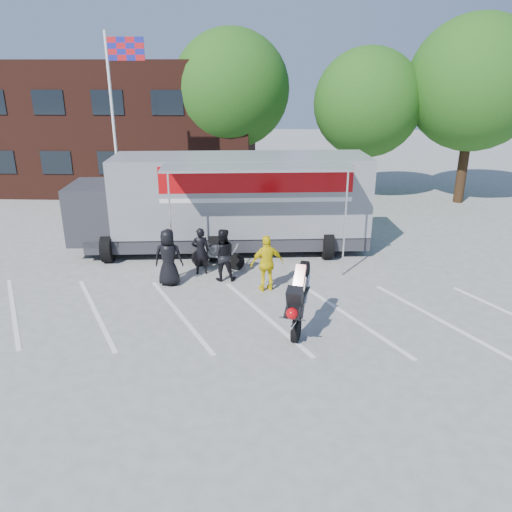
# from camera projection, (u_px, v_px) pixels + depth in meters

# --- Properties ---
(ground) EXTENTS (100.00, 100.00, 0.00)m
(ground) POSITION_uv_depth(u_px,v_px,m) (256.00, 333.00, 13.04)
(ground) COLOR #A3A49E
(ground) RESTS_ON ground
(parking_bay_lines) EXTENTS (18.09, 13.33, 0.01)m
(parking_bay_lines) POSITION_uv_depth(u_px,v_px,m) (257.00, 315.00, 13.98)
(parking_bay_lines) COLOR white
(parking_bay_lines) RESTS_ON ground
(office_building) EXTENTS (18.00, 8.00, 7.00)m
(office_building) POSITION_uv_depth(u_px,v_px,m) (99.00, 125.00, 29.11)
(office_building) COLOR #421E15
(office_building) RESTS_ON ground
(flagpole) EXTENTS (1.61, 0.12, 8.00)m
(flagpole) POSITION_uv_depth(u_px,v_px,m) (118.00, 107.00, 20.92)
(flagpole) COLOR white
(flagpole) RESTS_ON ground
(tree_left) EXTENTS (6.12, 6.12, 8.64)m
(tree_left) POSITION_uv_depth(u_px,v_px,m) (231.00, 89.00, 26.20)
(tree_left) COLOR #382314
(tree_left) RESTS_ON ground
(tree_mid) EXTENTS (5.44, 5.44, 7.68)m
(tree_mid) POSITION_uv_depth(u_px,v_px,m) (368.00, 103.00, 25.19)
(tree_mid) COLOR #382314
(tree_mid) RESTS_ON ground
(tree_right) EXTENTS (6.46, 6.46, 9.12)m
(tree_right) POSITION_uv_depth(u_px,v_px,m) (474.00, 84.00, 24.19)
(tree_right) COLOR #382314
(tree_right) RESTS_ON ground
(transporter_truck) EXTENTS (11.72, 6.41, 3.59)m
(transporter_truck) POSITION_uv_depth(u_px,v_px,m) (229.00, 250.00, 19.15)
(transporter_truck) COLOR gray
(transporter_truck) RESTS_ON ground
(parked_motorcycle) EXTENTS (2.05, 1.06, 1.03)m
(parked_motorcycle) POSITION_uv_depth(u_px,v_px,m) (218.00, 268.00, 17.39)
(parked_motorcycle) COLOR #A5A5A9
(parked_motorcycle) RESTS_ON ground
(stunt_bike_rider) EXTENTS (1.25, 1.93, 2.09)m
(stunt_bike_rider) POSITION_uv_depth(u_px,v_px,m) (301.00, 329.00, 13.25)
(stunt_bike_rider) COLOR black
(stunt_bike_rider) RESTS_ON ground
(spectator_leather_a) EXTENTS (0.92, 0.62, 1.85)m
(spectator_leather_a) POSITION_uv_depth(u_px,v_px,m) (168.00, 257.00, 15.71)
(spectator_leather_a) COLOR black
(spectator_leather_a) RESTS_ON ground
(spectator_leather_b) EXTENTS (0.64, 0.48, 1.61)m
(spectator_leather_b) POSITION_uv_depth(u_px,v_px,m) (201.00, 251.00, 16.63)
(spectator_leather_b) COLOR black
(spectator_leather_b) RESTS_ON ground
(spectator_leather_c) EXTENTS (0.90, 0.73, 1.74)m
(spectator_leather_c) POSITION_uv_depth(u_px,v_px,m) (223.00, 255.00, 16.10)
(spectator_leather_c) COLOR black
(spectator_leather_c) RESTS_ON ground
(spectator_hivis) EXTENTS (1.13, 0.75, 1.79)m
(spectator_hivis) POSITION_uv_depth(u_px,v_px,m) (267.00, 263.00, 15.30)
(spectator_hivis) COLOR yellow
(spectator_hivis) RESTS_ON ground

